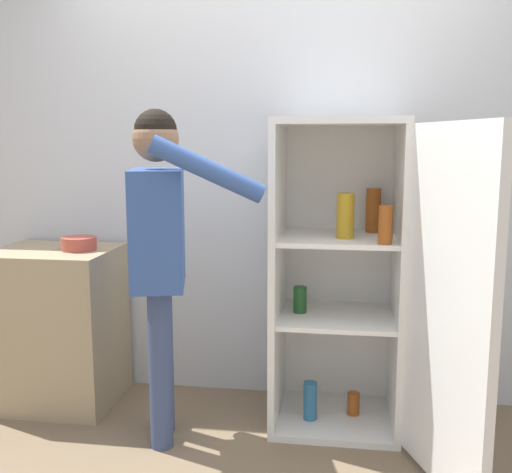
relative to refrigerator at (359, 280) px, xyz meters
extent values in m
cube|color=silver|center=(-0.46, 0.44, 0.47)|extent=(7.00, 0.06, 2.55)
cube|color=white|center=(-0.11, 0.09, -0.79)|extent=(0.66, 0.60, 0.04)
cube|color=white|center=(-0.11, 0.09, 0.79)|extent=(0.66, 0.60, 0.04)
cube|color=white|center=(-0.11, 0.37, 0.00)|extent=(0.66, 0.03, 1.54)
cube|color=white|center=(-0.42, 0.09, 0.00)|extent=(0.04, 0.60, 1.54)
cube|color=white|center=(0.20, 0.09, 0.00)|extent=(0.03, 0.60, 1.54)
cube|color=white|center=(-0.11, 0.09, -0.22)|extent=(0.59, 0.53, 0.02)
cube|color=white|center=(-0.11, 0.09, 0.19)|extent=(0.59, 0.53, 0.02)
cube|color=white|center=(0.35, -0.51, 0.00)|extent=(0.27, 0.63, 1.54)
cylinder|color=#B78C1E|center=(-0.08, 0.03, 0.32)|extent=(0.09, 0.09, 0.23)
cylinder|color=#1E5123|center=(-0.30, 0.10, -0.14)|extent=(0.07, 0.07, 0.14)
cylinder|color=#9E4C19|center=(0.11, -0.13, 0.30)|extent=(0.07, 0.07, 0.19)
cylinder|color=#9E4C19|center=(0.07, 0.26, 0.32)|extent=(0.08, 0.08, 0.24)
cylinder|color=#9E4C19|center=(-0.01, 0.10, -0.71)|extent=(0.07, 0.07, 0.12)
cylinder|color=teal|center=(-0.24, 0.01, -0.67)|extent=(0.07, 0.07, 0.20)
cylinder|color=#384770|center=(-0.99, -0.15, -0.40)|extent=(0.11, 0.11, 0.80)
cylinder|color=#384770|center=(-0.95, -0.33, -0.40)|extent=(0.11, 0.11, 0.80)
cube|color=#335193|center=(-0.97, -0.24, 0.28)|extent=(0.34, 0.48, 0.57)
sphere|color=#8C6647|center=(-0.97, -0.24, 0.70)|extent=(0.22, 0.22, 0.22)
sphere|color=black|center=(-0.97, -0.24, 0.74)|extent=(0.20, 0.20, 0.20)
cylinder|color=#335193|center=(-1.03, 0.00, 0.25)|extent=(0.09, 0.09, 0.53)
cylinder|color=#335193|center=(-0.68, -0.42, 0.57)|extent=(0.52, 0.21, 0.30)
cube|color=tan|center=(-1.70, 0.11, -0.36)|extent=(0.67, 0.57, 0.90)
cylinder|color=#B24738|center=(-1.54, 0.11, 0.13)|extent=(0.19, 0.19, 0.07)
camera|label=1|loc=(-0.08, -3.00, 0.69)|focal=42.00mm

